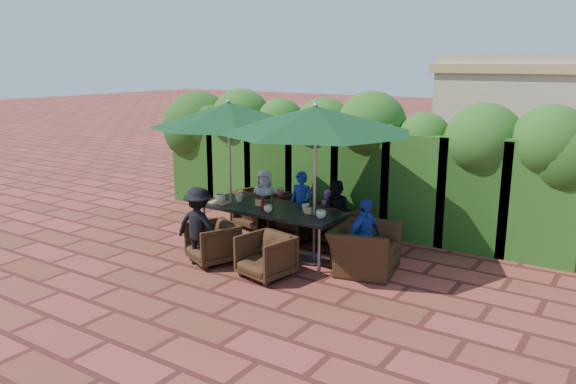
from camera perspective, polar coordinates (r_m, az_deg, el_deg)
The scene contains 31 objects.
ground at distance 9.07m, azimuth -1.06°, elevation -6.56°, with size 80.00×80.00×0.00m, color maroon.
dining_table at distance 9.07m, azimuth -1.79°, elevation -2.08°, with size 2.44×0.90×0.75m.
umbrella_left at distance 9.23m, azimuth -6.07°, elevation 7.83°, with size 2.54×2.54×2.46m.
umbrella_right at distance 8.39m, azimuth 2.81°, elevation 7.37°, with size 2.97×2.97×2.46m.
chair_far_left at distance 10.50m, azimuth -2.75°, elevation -1.50°, with size 0.78×0.73×0.81m, color black.
chair_far_mid at distance 9.94m, azimuth 0.98°, elevation -2.40°, with size 0.77×0.72×0.79m, color black.
chair_far_right at distance 9.62m, azimuth 5.52°, elevation -3.08°, with size 0.73×0.69×0.75m, color black.
chair_near_left at distance 8.79m, azimuth -7.68°, elevation -4.93°, with size 0.68×0.64×0.70m, color black.
chair_near_right at distance 8.14m, azimuth -2.26°, elevation -6.32°, with size 0.67×0.63×0.69m, color black.
chair_end_right at distance 8.42m, azimuth 7.78°, elevation -4.98°, with size 1.04×0.68×0.91m, color black.
adult_far_left at distance 10.32m, azimuth -2.36°, elevation -0.84°, with size 0.56×0.33×1.13m, color silver.
adult_far_mid at distance 9.80m, azimuth 1.37°, elevation -1.38°, with size 0.43×0.35×1.20m, color #1C3898.
adult_far_right at distance 9.43m, azimuth 5.04°, elevation -2.21°, with size 0.54×0.33×1.13m, color black.
adult_near_left at distance 8.68m, azimuth -9.04°, elevation -3.44°, with size 0.77×0.35×1.21m, color black.
adult_end_right at distance 8.26m, azimuth 7.75°, elevation -4.53°, with size 0.67×0.33×1.13m, color #1C3898.
child_left at distance 10.22m, azimuth -0.85°, elevation -1.85°, with size 0.30×0.24×0.82m, color #ED5371.
child_right at distance 9.71m, azimuth 4.06°, elevation -2.44°, with size 0.33×0.27×0.91m, color #B054B7.
pedestrian_a at distance 11.99m, azimuth 17.12°, elevation 2.28°, with size 1.71×0.61×1.83m, color green.
pedestrian_b at distance 11.79m, azimuth 22.68°, elevation 1.51°, with size 0.85×0.52×1.77m, color #ED5371.
pedestrian_c at distance 11.48m, azimuth 25.46°, elevation 1.32°, with size 1.23×0.56×1.92m, color #94939B.
cup_a at distance 9.46m, azimuth -6.86°, elevation -0.63°, with size 0.17×0.17×0.14m, color beige.
cup_b at distance 9.46m, azimuth -4.98°, elevation -0.61°, with size 0.14×0.14×0.13m, color beige.
cup_c at distance 8.78m, azimuth -2.03°, elevation -1.71°, with size 0.14×0.14×0.11m, color beige.
cup_d at distance 8.83m, azimuth 1.79°, elevation -1.61°, with size 0.12×0.12×0.12m, color beige.
cup_e at distance 8.46m, azimuth 3.36°, elevation -2.27°, with size 0.16×0.16×0.12m, color beige.
ketchup_bottle at distance 9.13m, azimuth -2.60°, elevation -0.96°, with size 0.04×0.04×0.17m, color #B20C0A.
sauce_bottle at distance 9.14m, azimuth -1.59°, elevation -0.93°, with size 0.04×0.04×0.17m, color #4C230C.
serving_tray at distance 9.43m, azimuth -6.94°, elevation -1.05°, with size 0.35×0.25×0.02m, color tan.
number_block_left at distance 9.18m, azimuth -2.96°, elevation -1.10°, with size 0.12×0.06×0.10m, color tan.
number_block_right at distance 8.70m, azimuth 2.08°, elevation -1.89°, with size 0.12×0.06×0.10m, color tan.
hedge_wall at distance 10.71m, azimuth 5.52°, elevation 4.07°, with size 9.10×1.60×2.54m.
Camera 1 is at (4.85, -7.02, 3.06)m, focal length 35.00 mm.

